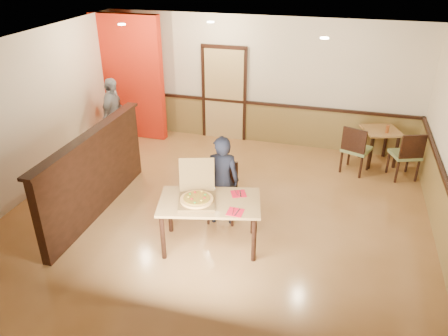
# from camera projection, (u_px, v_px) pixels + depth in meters

# --- Properties ---
(floor) EXTENTS (7.00, 7.00, 0.00)m
(floor) POSITION_uv_depth(u_px,v_px,m) (214.00, 222.00, 7.24)
(floor) COLOR #BA8148
(floor) RESTS_ON ground
(ceiling) EXTENTS (7.00, 7.00, 0.00)m
(ceiling) POSITION_uv_depth(u_px,v_px,m) (212.00, 52.00, 5.95)
(ceiling) COLOR black
(ceiling) RESTS_ON wall_back
(wall_back) EXTENTS (7.00, 0.00, 7.00)m
(wall_back) POSITION_uv_depth(u_px,v_px,m) (260.00, 82.00, 9.58)
(wall_back) COLOR beige
(wall_back) RESTS_ON floor
(wall_left) EXTENTS (0.00, 7.00, 7.00)m
(wall_left) POSITION_uv_depth(u_px,v_px,m) (17.00, 122.00, 7.43)
(wall_left) COLOR beige
(wall_left) RESTS_ON floor
(wainscot_back) EXTENTS (7.00, 0.04, 0.90)m
(wainscot_back) POSITION_uv_depth(u_px,v_px,m) (258.00, 123.00, 10.00)
(wainscot_back) COLOR olive
(wainscot_back) RESTS_ON floor
(chair_rail_back) EXTENTS (7.00, 0.06, 0.06)m
(chair_rail_back) POSITION_uv_depth(u_px,v_px,m) (258.00, 103.00, 9.76)
(chair_rail_back) COLOR black
(chair_rail_back) RESTS_ON wall_back
(wainscot_right) EXTENTS (0.04, 7.00, 0.90)m
(wainscot_right) POSITION_uv_depth(u_px,v_px,m) (447.00, 233.00, 6.20)
(wainscot_right) COLOR olive
(wainscot_right) RESTS_ON floor
(back_door) EXTENTS (0.90, 0.06, 2.10)m
(back_door) POSITION_uv_depth(u_px,v_px,m) (224.00, 95.00, 9.90)
(back_door) COLOR tan
(back_door) RESTS_ON wall_back
(booth_partition) EXTENTS (0.20, 3.10, 1.44)m
(booth_partition) POSITION_uv_depth(u_px,v_px,m) (95.00, 173.00, 7.21)
(booth_partition) COLOR black
(booth_partition) RESTS_ON floor
(red_accent_panel) EXTENTS (1.60, 0.20, 2.78)m
(red_accent_panel) POSITION_uv_depth(u_px,v_px,m) (129.00, 78.00, 9.85)
(red_accent_panel) COLOR red
(red_accent_panel) RESTS_ON floor
(spot_a) EXTENTS (0.14, 0.14, 0.02)m
(spot_a) POSITION_uv_depth(u_px,v_px,m) (122.00, 24.00, 8.05)
(spot_a) COLOR #FFE9B2
(spot_a) RESTS_ON ceiling
(spot_b) EXTENTS (0.14, 0.14, 0.02)m
(spot_b) POSITION_uv_depth(u_px,v_px,m) (211.00, 22.00, 8.29)
(spot_b) COLOR #FFE9B2
(spot_b) RESTS_ON ceiling
(spot_c) EXTENTS (0.14, 0.14, 0.02)m
(spot_c) POSITION_uv_depth(u_px,v_px,m) (324.00, 38.00, 6.90)
(spot_c) COLOR #FFE9B2
(spot_c) RESTS_ON ceiling
(main_table) EXTENTS (1.62, 1.15, 0.79)m
(main_table) POSITION_uv_depth(u_px,v_px,m) (210.00, 207.00, 6.39)
(main_table) COLOR #B0824A
(main_table) RESTS_ON floor
(diner_chair) EXTENTS (0.53, 0.53, 0.96)m
(diner_chair) POSITION_uv_depth(u_px,v_px,m) (223.00, 189.00, 7.16)
(diner_chair) COLOR olive
(diner_chair) RESTS_ON floor
(side_chair_left) EXTENTS (0.64, 0.64, 1.00)m
(side_chair_left) POSITION_uv_depth(u_px,v_px,m) (355.00, 148.00, 8.55)
(side_chair_left) COLOR olive
(side_chair_left) RESTS_ON floor
(side_chair_right) EXTENTS (0.63, 0.63, 0.99)m
(side_chair_right) POSITION_uv_depth(u_px,v_px,m) (407.00, 154.00, 8.32)
(side_chair_right) COLOR olive
(side_chair_right) RESTS_ON floor
(side_table) EXTENTS (0.88, 0.88, 0.74)m
(side_table) POSITION_uv_depth(u_px,v_px,m) (380.00, 137.00, 8.95)
(side_table) COLOR #B0824A
(side_table) RESTS_ON floor
(diner) EXTENTS (0.62, 0.47, 1.53)m
(diner) POSITION_uv_depth(u_px,v_px,m) (222.00, 181.00, 6.92)
(diner) COLOR black
(diner) RESTS_ON floor
(passerby) EXTENTS (0.49, 0.98, 1.60)m
(passerby) POSITION_uv_depth(u_px,v_px,m) (113.00, 114.00, 9.47)
(passerby) COLOR gray
(passerby) RESTS_ON floor
(pizza_box) EXTENTS (0.68, 0.74, 0.55)m
(pizza_box) POSITION_uv_depth(u_px,v_px,m) (197.00, 196.00, 6.32)
(pizza_box) COLOR brown
(pizza_box) RESTS_ON main_table
(pizza) EXTENTS (0.63, 0.63, 0.03)m
(pizza) POSITION_uv_depth(u_px,v_px,m) (197.00, 199.00, 6.28)
(pizza) COLOR #E5AA53
(pizza) RESTS_ON pizza_box
(napkin_near) EXTENTS (0.23, 0.23, 0.01)m
(napkin_near) POSITION_uv_depth(u_px,v_px,m) (235.00, 212.00, 6.07)
(napkin_near) COLOR red
(napkin_near) RESTS_ON main_table
(napkin_far) EXTENTS (0.29, 0.29, 0.01)m
(napkin_far) POSITION_uv_depth(u_px,v_px,m) (238.00, 194.00, 6.52)
(napkin_far) COLOR red
(napkin_far) RESTS_ON main_table
(condiment) EXTENTS (0.06, 0.06, 0.16)m
(condiment) POSITION_uv_depth(u_px,v_px,m) (387.00, 129.00, 8.69)
(condiment) COLOR brown
(condiment) RESTS_ON side_table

